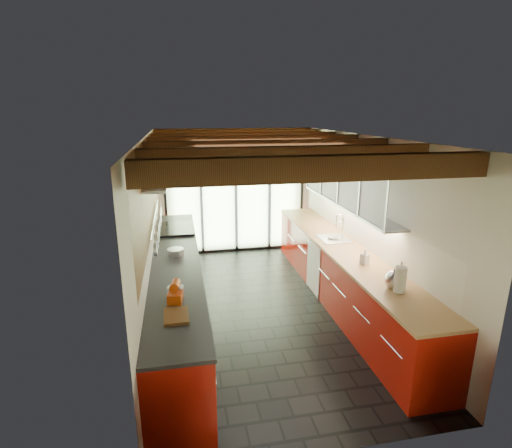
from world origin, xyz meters
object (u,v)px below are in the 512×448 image
Objects in this scene: soap_bottle at (365,257)px; bowl at (334,238)px; stand_mixer at (176,292)px; paper_towel at (400,280)px; kettle at (395,279)px.

bowl is at bearing 90.00° from soap_bottle.
stand_mixer reaches higher than soap_bottle.
soap_bottle is at bearing 90.00° from paper_towel.
paper_towel is at bearing -90.00° from bowl.
kettle reaches higher than bowl.
bowl is (-0.00, 2.01, -0.13)m from paper_towel.
paper_towel is 0.89m from soap_bottle.
stand_mixer is 2.55m from kettle.
stand_mixer is at bearing -145.94° from bowl.
paper_towel reaches higher than soap_bottle.
bowl is at bearing 90.00° from kettle.
kettle is 0.83× the size of paper_towel.
soap_bottle is at bearing 13.22° from stand_mixer.
paper_towel reaches higher than kettle.
bowl is (2.54, 1.72, -0.07)m from stand_mixer.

